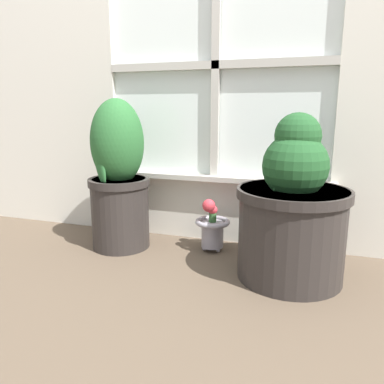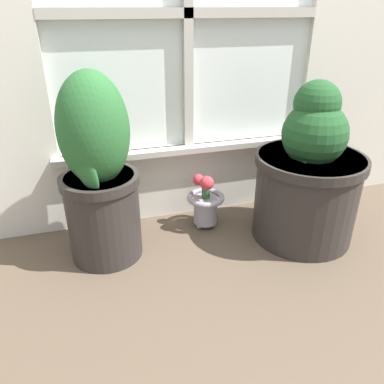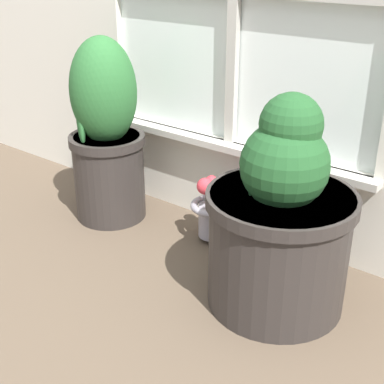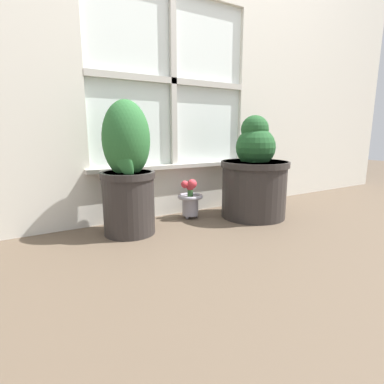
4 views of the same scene
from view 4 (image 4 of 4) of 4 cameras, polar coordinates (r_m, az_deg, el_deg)
ground_plane at (r=1.54m, az=6.18°, el=-8.56°), size 10.00×10.00×0.00m
wall_with_window at (r=2.05m, az=-4.00°, el=32.74°), size 4.40×0.10×2.50m
potted_plant_left at (r=1.55m, az=-12.17°, el=3.67°), size 0.28×0.28×0.68m
potted_plant_right at (r=1.88m, az=11.77°, el=2.94°), size 0.41×0.41×0.62m
flower_vase at (r=1.83m, az=-0.36°, el=-1.44°), size 0.16×0.16×0.25m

